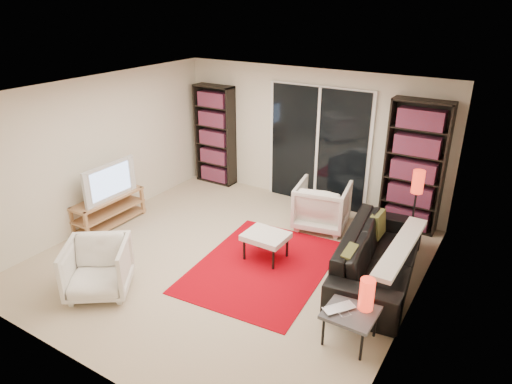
% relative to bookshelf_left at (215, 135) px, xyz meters
% --- Properties ---
extents(floor, '(5.00, 5.00, 0.00)m').
position_rel_bookshelf_left_xyz_m(floor, '(1.95, -2.33, -0.98)').
color(floor, '#B9A68F').
rests_on(floor, ground).
extents(wall_back, '(5.00, 0.02, 2.40)m').
position_rel_bookshelf_left_xyz_m(wall_back, '(1.95, 0.17, 0.22)').
color(wall_back, silver).
rests_on(wall_back, ground).
extents(wall_front, '(5.00, 0.02, 2.40)m').
position_rel_bookshelf_left_xyz_m(wall_front, '(1.95, -4.83, 0.22)').
color(wall_front, silver).
rests_on(wall_front, ground).
extents(wall_left, '(0.02, 5.00, 2.40)m').
position_rel_bookshelf_left_xyz_m(wall_left, '(-0.55, -2.33, 0.22)').
color(wall_left, silver).
rests_on(wall_left, ground).
extents(wall_right, '(0.02, 5.00, 2.40)m').
position_rel_bookshelf_left_xyz_m(wall_right, '(4.45, -2.33, 0.22)').
color(wall_right, silver).
rests_on(wall_right, ground).
extents(ceiling, '(5.00, 5.00, 0.02)m').
position_rel_bookshelf_left_xyz_m(ceiling, '(1.95, -2.33, 1.42)').
color(ceiling, white).
rests_on(ceiling, wall_back).
extents(sliding_door, '(1.92, 0.08, 2.16)m').
position_rel_bookshelf_left_xyz_m(sliding_door, '(2.15, 0.13, 0.07)').
color(sliding_door, white).
rests_on(sliding_door, ground).
extents(bookshelf_left, '(0.80, 0.30, 1.95)m').
position_rel_bookshelf_left_xyz_m(bookshelf_left, '(0.00, 0.00, 0.00)').
color(bookshelf_left, black).
rests_on(bookshelf_left, ground).
extents(bookshelf_right, '(0.90, 0.30, 2.10)m').
position_rel_bookshelf_left_xyz_m(bookshelf_right, '(3.85, -0.00, 0.07)').
color(bookshelf_right, black).
rests_on(bookshelf_right, ground).
extents(tv_stand, '(0.40, 1.26, 0.50)m').
position_rel_bookshelf_left_xyz_m(tv_stand, '(-0.37, -2.49, -0.71)').
color(tv_stand, tan).
rests_on(tv_stand, floor).
extents(tv, '(0.15, 1.03, 0.59)m').
position_rel_bookshelf_left_xyz_m(tv, '(-0.35, -2.49, -0.18)').
color(tv, black).
rests_on(tv, tv_stand).
extents(rug, '(1.88, 2.43, 0.01)m').
position_rel_bookshelf_left_xyz_m(rug, '(2.45, -2.27, -0.97)').
color(rug, '#A8000C').
rests_on(rug, floor).
extents(sofa, '(1.17, 2.38, 0.67)m').
position_rel_bookshelf_left_xyz_m(sofa, '(3.90, -1.69, -0.64)').
color(sofa, black).
rests_on(sofa, floor).
extents(armchair_back, '(0.95, 0.97, 0.76)m').
position_rel_bookshelf_left_xyz_m(armchair_back, '(2.65, -0.72, -0.59)').
color(armchair_back, silver).
rests_on(armchair_back, floor).
extents(armchair_front, '(1.06, 1.07, 0.70)m').
position_rel_bookshelf_left_xyz_m(armchair_front, '(0.99, -3.86, -0.62)').
color(armchair_front, silver).
rests_on(armchair_front, floor).
extents(ottoman, '(0.61, 0.50, 0.40)m').
position_rel_bookshelf_left_xyz_m(ottoman, '(2.38, -2.05, -0.63)').
color(ottoman, silver).
rests_on(ottoman, floor).
extents(side_table, '(0.54, 0.54, 0.40)m').
position_rel_bookshelf_left_xyz_m(side_table, '(4.03, -3.05, -0.62)').
color(side_table, '#454549').
rests_on(side_table, floor).
extents(laptop, '(0.40, 0.42, 0.03)m').
position_rel_bookshelf_left_xyz_m(laptop, '(3.95, -3.13, -0.56)').
color(laptop, silver).
rests_on(laptop, side_table).
extents(table_lamp, '(0.16, 0.16, 0.37)m').
position_rel_bookshelf_left_xyz_m(table_lamp, '(4.14, -2.93, -0.39)').
color(table_lamp, red).
rests_on(table_lamp, side_table).
extents(floor_lamp, '(0.19, 0.19, 1.24)m').
position_rel_bookshelf_left_xyz_m(floor_lamp, '(4.06, -0.66, -0.04)').
color(floor_lamp, black).
rests_on(floor_lamp, floor).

